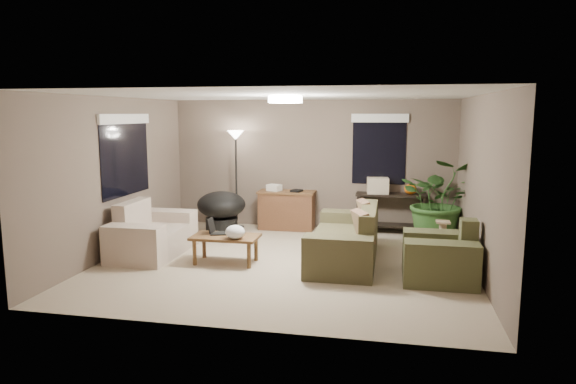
% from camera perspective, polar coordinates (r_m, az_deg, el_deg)
% --- Properties ---
extents(room_shell, '(5.50, 5.50, 5.50)m').
position_cam_1_polar(room_shell, '(7.61, -0.30, 1.26)').
color(room_shell, tan).
rests_on(room_shell, ground).
extents(main_sofa, '(0.95, 2.20, 0.85)m').
position_cam_1_polar(main_sofa, '(7.91, 6.58, -5.57)').
color(main_sofa, '#4E492F').
rests_on(main_sofa, ground).
extents(throw_pillows, '(0.39, 1.40, 0.47)m').
position_cam_1_polar(throw_pillows, '(7.81, 8.49, -3.11)').
color(throw_pillows, '#8C7251').
rests_on(throw_pillows, main_sofa).
extents(loveseat, '(0.90, 1.60, 0.85)m').
position_cam_1_polar(loveseat, '(8.53, -14.98, -4.72)').
color(loveseat, beige).
rests_on(loveseat, ground).
extents(armchair, '(0.95, 1.00, 0.85)m').
position_cam_1_polar(armchair, '(7.29, 16.57, -7.09)').
color(armchair, '#48492C').
rests_on(armchair, ground).
extents(coffee_table, '(1.00, 0.55, 0.42)m').
position_cam_1_polar(coffee_table, '(7.81, -6.96, -5.28)').
color(coffee_table, brown).
rests_on(coffee_table, ground).
extents(laptop, '(0.39, 0.33, 0.24)m').
position_cam_1_polar(laptop, '(7.92, -7.90, -4.19)').
color(laptop, black).
rests_on(laptop, coffee_table).
extents(plastic_bag, '(0.36, 0.34, 0.20)m').
position_cam_1_polar(plastic_bag, '(7.57, -5.90, -4.44)').
color(plastic_bag, white).
rests_on(plastic_bag, coffee_table).
extents(desk, '(1.10, 0.50, 0.75)m').
position_cam_1_polar(desk, '(9.98, -0.13, -2.01)').
color(desk, brown).
rests_on(desk, ground).
extents(desk_papers, '(0.72, 0.32, 0.12)m').
position_cam_1_polar(desk_papers, '(9.93, -1.03, 0.42)').
color(desk_papers, silver).
rests_on(desk_papers, desk).
extents(console_table, '(1.30, 0.40, 0.75)m').
position_cam_1_polar(console_table, '(9.84, 11.33, -1.99)').
color(console_table, black).
rests_on(console_table, ground).
extents(pumpkin, '(0.24, 0.24, 0.19)m').
position_cam_1_polar(pumpkin, '(9.77, 13.45, 0.31)').
color(pumpkin, orange).
rests_on(pumpkin, console_table).
extents(cardboard_box, '(0.42, 0.33, 0.29)m').
position_cam_1_polar(cardboard_box, '(9.76, 9.94, 0.71)').
color(cardboard_box, beige).
rests_on(cardboard_box, console_table).
extents(papasan_chair, '(1.01, 1.01, 0.80)m').
position_cam_1_polar(papasan_chair, '(9.69, -7.41, -1.89)').
color(papasan_chair, black).
rests_on(papasan_chair, ground).
extents(floor_lamp, '(0.32, 0.32, 1.91)m').
position_cam_1_polar(floor_lamp, '(10.02, -5.83, 5.03)').
color(floor_lamp, black).
rests_on(floor_lamp, ground).
extents(ceiling_fixture, '(0.50, 0.50, 0.10)m').
position_cam_1_polar(ceiling_fixture, '(7.55, -0.31, 10.25)').
color(ceiling_fixture, white).
rests_on(ceiling_fixture, room_shell).
extents(houseplant, '(1.33, 1.48, 1.16)m').
position_cam_1_polar(houseplant, '(9.35, 16.44, -1.86)').
color(houseplant, '#2D5923').
rests_on(houseplant, ground).
extents(cat_scratching_post, '(0.32, 0.32, 0.50)m').
position_cam_1_polar(cat_scratching_post, '(8.81, 16.77, -4.92)').
color(cat_scratching_post, tan).
rests_on(cat_scratching_post, ground).
extents(window_left, '(0.05, 1.56, 1.33)m').
position_cam_1_polar(window_left, '(8.80, -17.62, 5.37)').
color(window_left, black).
rests_on(window_left, room_shell).
extents(window_back, '(1.06, 0.05, 1.33)m').
position_cam_1_polar(window_back, '(9.88, 10.12, 5.98)').
color(window_back, black).
rests_on(window_back, room_shell).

